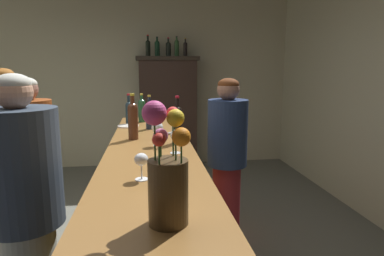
{
  "coord_description": "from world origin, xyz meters",
  "views": [
    {
      "loc": [
        0.4,
        -2.3,
        1.59
      ],
      "look_at": [
        0.76,
        0.36,
        1.11
      ],
      "focal_mm": 30.58,
      "sensor_mm": 36.0,
      "label": 1
    }
  ],
  "objects_px": {
    "display_bottle_left": "(148,47)",
    "patron_in_grey": "(32,165)",
    "display_bottle_midleft": "(157,48)",
    "patron_in_navy": "(26,215)",
    "wine_glass_spare": "(175,136)",
    "display_bottle_midright": "(177,47)",
    "patron_near_entrance": "(10,143)",
    "bar_counter": "(152,221)",
    "wine_bottle_syrah": "(177,123)",
    "wine_bottle_merlot": "(142,109)",
    "wine_bottle_pinot": "(133,119)",
    "wine_glass_mid": "(141,161)",
    "wine_bottle_rose": "(129,111)",
    "display_bottle_center": "(168,48)",
    "display_bottle_right": "(185,49)",
    "display_cabinet": "(168,112)",
    "flower_arrangement": "(167,176)",
    "wine_glass_rear": "(172,121)",
    "cheese_plate": "(128,126)",
    "wine_bottle_riesling": "(149,114)",
    "wine_glass_front": "(157,128)",
    "bartender": "(227,157)"
  },
  "relations": [
    {
      "from": "wine_glass_front",
      "to": "wine_glass_mid",
      "type": "distance_m",
      "value": 0.7
    },
    {
      "from": "display_cabinet",
      "to": "cheese_plate",
      "type": "height_order",
      "value": "display_cabinet"
    },
    {
      "from": "wine_glass_rear",
      "to": "display_bottle_right",
      "type": "xyz_separation_m",
      "value": [
        0.4,
        2.53,
        0.73
      ]
    },
    {
      "from": "patron_near_entrance",
      "to": "display_bottle_right",
      "type": "bearing_deg",
      "value": 75.79
    },
    {
      "from": "bar_counter",
      "to": "patron_near_entrance",
      "type": "height_order",
      "value": "patron_near_entrance"
    },
    {
      "from": "display_bottle_center",
      "to": "patron_near_entrance",
      "type": "relative_size",
      "value": 0.18
    },
    {
      "from": "flower_arrangement",
      "to": "bartender",
      "type": "relative_size",
      "value": 0.28
    },
    {
      "from": "wine_bottle_merlot",
      "to": "display_bottle_midright",
      "type": "height_order",
      "value": "display_bottle_midright"
    },
    {
      "from": "wine_glass_mid",
      "to": "wine_glass_spare",
      "type": "distance_m",
      "value": 0.51
    },
    {
      "from": "bar_counter",
      "to": "wine_bottle_rose",
      "type": "relative_size",
      "value": 9.68
    },
    {
      "from": "bar_counter",
      "to": "patron_near_entrance",
      "type": "relative_size",
      "value": 1.76
    },
    {
      "from": "wine_bottle_pinot",
      "to": "wine_glass_spare",
      "type": "height_order",
      "value": "wine_bottle_pinot"
    },
    {
      "from": "patron_in_navy",
      "to": "display_bottle_left",
      "type": "bearing_deg",
      "value": 63.19
    },
    {
      "from": "wine_bottle_rose",
      "to": "wine_glass_front",
      "type": "relative_size",
      "value": 1.76
    },
    {
      "from": "display_bottle_midright",
      "to": "display_bottle_midleft",
      "type": "bearing_deg",
      "value": 180.0
    },
    {
      "from": "wine_glass_spare",
      "to": "display_bottle_midright",
      "type": "bearing_deg",
      "value": 84.81
    },
    {
      "from": "wine_glass_spare",
      "to": "patron_near_entrance",
      "type": "bearing_deg",
      "value": 138.24
    },
    {
      "from": "wine_bottle_syrah",
      "to": "display_bottle_left",
      "type": "xyz_separation_m",
      "value": [
        -0.19,
        2.9,
        0.7
      ]
    },
    {
      "from": "cheese_plate",
      "to": "display_bottle_right",
      "type": "bearing_deg",
      "value": 70.39
    },
    {
      "from": "wine_bottle_pinot",
      "to": "patron_in_grey",
      "type": "bearing_deg",
      "value": 163.08
    },
    {
      "from": "wine_bottle_merlot",
      "to": "flower_arrangement",
      "type": "height_order",
      "value": "flower_arrangement"
    },
    {
      "from": "wine_glass_front",
      "to": "patron_in_navy",
      "type": "bearing_deg",
      "value": -142.56
    },
    {
      "from": "display_bottle_right",
      "to": "display_cabinet",
      "type": "bearing_deg",
      "value": 180.0
    },
    {
      "from": "wine_bottle_rose",
      "to": "display_bottle_center",
      "type": "height_order",
      "value": "display_bottle_center"
    },
    {
      "from": "wine_bottle_merlot",
      "to": "display_bottle_center",
      "type": "relative_size",
      "value": 0.98
    },
    {
      "from": "bar_counter",
      "to": "wine_bottle_syrah",
      "type": "xyz_separation_m",
      "value": [
        0.19,
        0.11,
        0.68
      ]
    },
    {
      "from": "patron_in_navy",
      "to": "wine_glass_spare",
      "type": "bearing_deg",
      "value": 4.88
    },
    {
      "from": "cheese_plate",
      "to": "display_bottle_midleft",
      "type": "xyz_separation_m",
      "value": [
        0.34,
        2.17,
        0.84
      ]
    },
    {
      "from": "flower_arrangement",
      "to": "display_bottle_right",
      "type": "xyz_separation_m",
      "value": [
        0.53,
        4.12,
        0.66
      ]
    },
    {
      "from": "display_bottle_left",
      "to": "patron_in_grey",
      "type": "height_order",
      "value": "display_bottle_left"
    },
    {
      "from": "flower_arrangement",
      "to": "patron_in_grey",
      "type": "xyz_separation_m",
      "value": [
        -1.0,
        1.64,
        -0.41
      ]
    },
    {
      "from": "wine_bottle_merlot",
      "to": "display_bottle_left",
      "type": "xyz_separation_m",
      "value": [
        0.08,
        1.92,
        0.72
      ]
    },
    {
      "from": "wine_bottle_merlot",
      "to": "display_bottle_center",
      "type": "distance_m",
      "value": 2.08
    },
    {
      "from": "bar_counter",
      "to": "wine_bottle_riesling",
      "type": "distance_m",
      "value": 0.96
    },
    {
      "from": "display_bottle_midleft",
      "to": "patron_in_navy",
      "type": "bearing_deg",
      "value": -102.7
    },
    {
      "from": "wine_bottle_syrah",
      "to": "wine_bottle_riesling",
      "type": "bearing_deg",
      "value": 108.41
    },
    {
      "from": "wine_bottle_pinot",
      "to": "wine_glass_mid",
      "type": "height_order",
      "value": "wine_bottle_pinot"
    },
    {
      "from": "wine_glass_rear",
      "to": "cheese_plate",
      "type": "relative_size",
      "value": 0.72
    },
    {
      "from": "display_bottle_midright",
      "to": "patron_in_grey",
      "type": "height_order",
      "value": "display_bottle_midright"
    },
    {
      "from": "wine_glass_mid",
      "to": "wine_bottle_rose",
      "type": "bearing_deg",
      "value": 95.18
    },
    {
      "from": "wine_bottle_pinot",
      "to": "patron_in_grey",
      "type": "xyz_separation_m",
      "value": [
        -0.82,
        0.25,
        -0.39
      ]
    },
    {
      "from": "patron_in_grey",
      "to": "patron_near_entrance",
      "type": "bearing_deg",
      "value": 132.66
    },
    {
      "from": "display_bottle_midright",
      "to": "wine_glass_mid",
      "type": "bearing_deg",
      "value": -97.61
    },
    {
      "from": "wine_glass_mid",
      "to": "patron_in_navy",
      "type": "xyz_separation_m",
      "value": [
        -0.6,
        0.16,
        -0.32
      ]
    },
    {
      "from": "wine_bottle_riesling",
      "to": "wine_glass_spare",
      "type": "distance_m",
      "value": 0.88
    },
    {
      "from": "wine_glass_spare",
      "to": "bartender",
      "type": "relative_size",
      "value": 0.1
    },
    {
      "from": "wine_glass_spare",
      "to": "wine_bottle_pinot",
      "type": "bearing_deg",
      "value": 121.42
    },
    {
      "from": "wine_glass_mid",
      "to": "cheese_plate",
      "type": "height_order",
      "value": "wine_glass_mid"
    },
    {
      "from": "flower_arrangement",
      "to": "patron_near_entrance",
      "type": "distance_m",
      "value": 2.72
    },
    {
      "from": "display_bottle_midright",
      "to": "bartender",
      "type": "distance_m",
      "value": 2.69
    }
  ]
}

